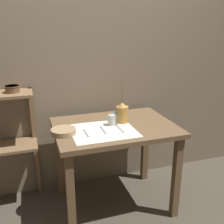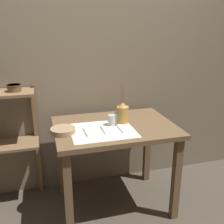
% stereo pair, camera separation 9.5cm
% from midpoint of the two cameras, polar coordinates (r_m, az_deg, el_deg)
% --- Properties ---
extents(ground_plane, '(12.00, 12.00, 0.00)m').
position_cam_midpoint_polar(ground_plane, '(2.62, 1.59, -19.27)').
color(ground_plane, '#473F35').
extents(stone_wall_back, '(7.00, 0.06, 2.40)m').
position_cam_midpoint_polar(stone_wall_back, '(2.57, -1.37, 9.41)').
color(stone_wall_back, '#7A6B56').
rests_on(stone_wall_back, ground_plane).
extents(wooden_table, '(1.02, 0.74, 0.79)m').
position_cam_midpoint_polar(wooden_table, '(2.28, 1.74, -5.82)').
color(wooden_table, brown).
rests_on(wooden_table, ground_plane).
extents(wooden_shelf_unit, '(0.52, 0.29, 1.07)m').
position_cam_midpoint_polar(wooden_shelf_unit, '(2.47, -20.88, -3.16)').
color(wooden_shelf_unit, brown).
rests_on(wooden_shelf_unit, ground_plane).
extents(linen_cloth, '(0.51, 0.43, 0.00)m').
position_cam_midpoint_polar(linen_cloth, '(2.11, -0.82, -4.05)').
color(linen_cloth, silver).
rests_on(linen_cloth, wooden_table).
extents(pitcher_with_flowers, '(0.11, 0.11, 0.39)m').
position_cam_midpoint_polar(pitcher_with_flowers, '(2.26, 3.52, -0.31)').
color(pitcher_with_flowers, '#B7843D').
rests_on(pitcher_with_flowers, wooden_table).
extents(wooden_bowl, '(0.20, 0.20, 0.04)m').
position_cam_midpoint_polar(wooden_bowl, '(2.09, -9.37, -4.02)').
color(wooden_bowl, '#9E7F5B').
rests_on(wooden_bowl, wooden_table).
extents(glass_tumbler_near, '(0.06, 0.06, 0.09)m').
position_cam_midpoint_polar(glass_tumbler_near, '(2.20, 1.18, -1.83)').
color(glass_tumbler_near, '#B7C1BC').
rests_on(glass_tumbler_near, wooden_table).
extents(glass_tumbler_far, '(0.06, 0.06, 0.09)m').
position_cam_midpoint_polar(glass_tumbler_far, '(2.27, 2.08, -1.22)').
color(glass_tumbler_far, '#B7C1BC').
rests_on(glass_tumbler_far, wooden_table).
extents(fork_inner, '(0.02, 0.17, 0.00)m').
position_cam_midpoint_polar(fork_inner, '(2.07, -4.57, -4.46)').
color(fork_inner, gray).
rests_on(fork_inner, wooden_table).
extents(knife_center, '(0.01, 0.17, 0.00)m').
position_cam_midpoint_polar(knife_center, '(2.11, -0.77, -3.93)').
color(knife_center, gray).
rests_on(knife_center, wooden_table).
extents(spoon_outer, '(0.02, 0.18, 0.02)m').
position_cam_midpoint_polar(spoon_outer, '(2.19, 2.44, -3.14)').
color(spoon_outer, gray).
rests_on(spoon_outer, wooden_table).
extents(metal_pot_small, '(0.12, 0.12, 0.06)m').
position_cam_midpoint_polar(metal_pot_small, '(2.33, -19.44, 5.03)').
color(metal_pot_small, brown).
rests_on(metal_pot_small, wooden_shelf_unit).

